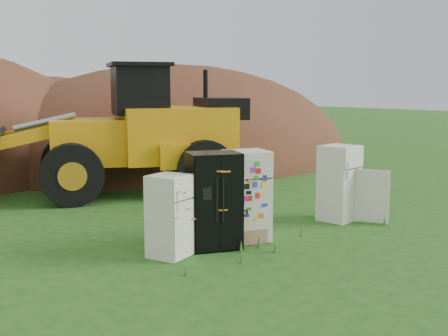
# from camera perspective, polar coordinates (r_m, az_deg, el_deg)

# --- Properties ---
(ground) EXTENTS (120.00, 120.00, 0.00)m
(ground) POSITION_cam_1_polar(r_m,az_deg,el_deg) (12.25, 4.37, -6.80)
(ground) COLOR #1C4D14
(ground) RESTS_ON ground
(fridge_leftmost) EXTENTS (0.88, 0.87, 1.56)m
(fridge_leftmost) POSITION_cam_1_polar(r_m,az_deg,el_deg) (10.60, -5.57, -4.87)
(fridge_leftmost) COLOR white
(fridge_leftmost) RESTS_ON ground
(fridge_black_side) EXTENTS (1.21, 1.09, 1.91)m
(fridge_black_side) POSITION_cam_1_polar(r_m,az_deg,el_deg) (11.10, -1.03, -3.31)
(fridge_black_side) COLOR black
(fridge_black_side) RESTS_ON ground
(fridge_sticker) EXTENTS (1.03, 0.98, 1.88)m
(fridge_sticker) POSITION_cam_1_polar(r_m,az_deg,el_deg) (11.63, 2.31, -2.83)
(fridge_sticker) COLOR silver
(fridge_sticker) RESTS_ON ground
(fridge_open_door) EXTENTS (0.92, 0.87, 1.80)m
(fridge_open_door) POSITION_cam_1_polar(r_m,az_deg,el_deg) (13.65, 11.59, -1.51)
(fridge_open_door) COLOR white
(fridge_open_door) RESTS_ON ground
(wheel_loader) EXTENTS (8.61, 5.90, 3.86)m
(wheel_loader) POSITION_cam_1_polar(r_m,az_deg,el_deg) (16.75, -11.78, 3.83)
(wheel_loader) COLOR orange
(wheel_loader) RESTS_ON ground
(dirt_mound_right) EXTENTS (17.05, 12.50, 8.23)m
(dirt_mound_right) POSITION_cam_1_polar(r_m,az_deg,el_deg) (24.35, -5.03, 0.76)
(dirt_mound_right) COLOR #4F2A19
(dirt_mound_right) RESTS_ON ground
(dirt_mound_back) EXTENTS (19.83, 13.22, 7.42)m
(dirt_mound_back) POSITION_cam_1_polar(r_m,az_deg,el_deg) (28.54, -19.84, 1.41)
(dirt_mound_back) COLOR #4F2A19
(dirt_mound_back) RESTS_ON ground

